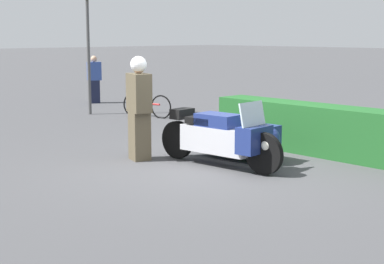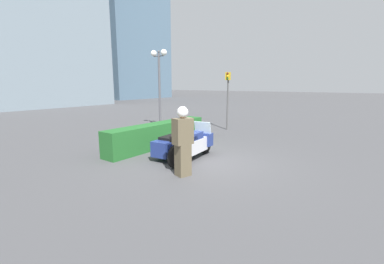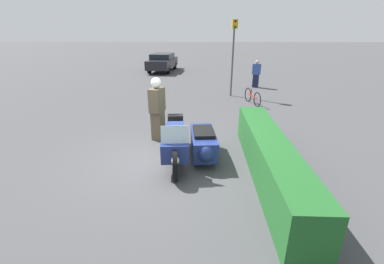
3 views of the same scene
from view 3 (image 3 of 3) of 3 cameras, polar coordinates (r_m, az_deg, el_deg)
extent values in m
plane|color=#424244|center=(6.76, -5.85, -5.75)|extent=(160.00, 160.00, 0.00)
cylinder|color=black|center=(5.67, -3.73, -7.39)|extent=(0.70, 0.16, 0.69)
cylinder|color=black|center=(7.41, -3.59, -0.24)|extent=(0.70, 0.16, 0.69)
cylinder|color=black|center=(6.75, 2.46, -3.15)|extent=(0.55, 0.15, 0.54)
cube|color=#B7B7BC|center=(6.48, -3.68, -2.37)|extent=(1.39, 0.59, 0.45)
cube|color=navy|center=(6.36, -3.75, 0.31)|extent=(0.77, 0.51, 0.24)
cube|color=black|center=(6.65, -3.72, 1.10)|extent=(0.58, 0.49, 0.12)
cube|color=navy|center=(5.75, -3.77, -4.60)|extent=(0.38, 0.66, 0.44)
cube|color=silver|center=(5.63, -3.86, -0.59)|extent=(0.17, 0.62, 0.40)
sphere|color=white|center=(5.56, -3.77, -6.34)|extent=(0.18, 0.18, 0.18)
cube|color=navy|center=(6.64, 2.53, -2.25)|extent=(1.57, 0.73, 0.50)
sphere|color=navy|center=(6.05, 3.10, -4.49)|extent=(0.47, 0.48, 0.47)
cube|color=black|center=(6.53, 2.57, 0.08)|extent=(0.88, 0.58, 0.09)
cube|color=black|center=(7.12, -3.69, 3.11)|extent=(0.28, 0.44, 0.18)
cube|color=brown|center=(7.81, -7.52, 1.48)|extent=(0.43, 0.40, 0.87)
cube|color=brown|center=(7.58, -7.81, 7.06)|extent=(0.58, 0.44, 0.69)
sphere|color=tan|center=(7.48, -7.99, 10.50)|extent=(0.24, 0.24, 0.24)
sphere|color=white|center=(7.47, -8.01, 10.81)|extent=(0.30, 0.30, 0.30)
cube|color=#1E5623|center=(5.95, 16.76, -5.57)|extent=(4.98, 0.70, 0.93)
cylinder|color=#4C4C4C|center=(13.19, 8.95, 14.76)|extent=(0.09, 0.09, 3.20)
cube|color=#B79319|center=(13.06, 9.51, 22.58)|extent=(0.19, 0.28, 0.40)
sphere|color=#410707|center=(12.99, 9.65, 23.16)|extent=(0.11, 0.11, 0.11)
sphere|color=orange|center=(12.99, 9.61, 22.58)|extent=(0.11, 0.11, 0.11)
sphere|color=#07350F|center=(12.99, 9.57, 22.01)|extent=(0.11, 0.11, 0.11)
cube|color=black|center=(21.94, -6.55, 15.00)|extent=(4.65, 2.06, 0.68)
cube|color=black|center=(21.89, -6.61, 16.42)|extent=(2.47, 1.75, 0.41)
cylinder|color=black|center=(23.51, -7.56, 14.55)|extent=(0.67, 0.26, 0.65)
cylinder|color=black|center=(23.19, -3.84, 14.59)|extent=(0.67, 0.26, 0.65)
cylinder|color=black|center=(20.82, -9.47, 13.57)|extent=(0.67, 0.26, 0.65)
cylinder|color=black|center=(20.46, -5.31, 13.63)|extent=(0.67, 0.26, 0.65)
cube|color=#191E38|center=(15.80, 13.95, 10.99)|extent=(0.37, 0.39, 0.75)
cube|color=#334C99|center=(15.70, 14.17, 13.40)|extent=(0.42, 0.51, 0.60)
sphere|color=tan|center=(15.65, 14.31, 14.85)|extent=(0.20, 0.20, 0.20)
torus|color=black|center=(11.61, 14.30, 6.97)|extent=(0.64, 0.21, 0.65)
torus|color=black|center=(12.43, 12.33, 8.08)|extent=(0.64, 0.21, 0.65)
cylinder|color=#B21E1E|center=(12.00, 13.30, 7.83)|extent=(0.84, 0.28, 0.05)
cylinder|color=#B21E1E|center=(12.09, 13.07, 8.70)|extent=(0.04, 0.04, 0.31)
camera|label=1|loc=(7.91, -92.75, -7.45)|focal=55.00mm
camera|label=2|loc=(13.60, -22.11, 17.28)|focal=24.00mm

